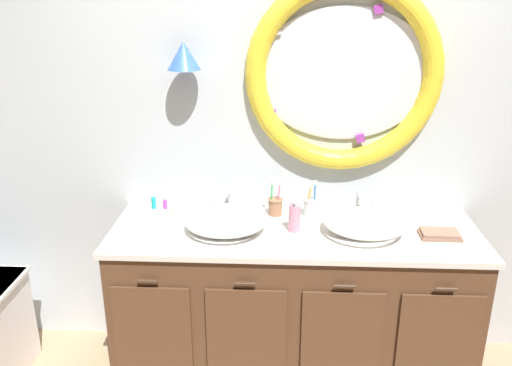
{
  "coord_description": "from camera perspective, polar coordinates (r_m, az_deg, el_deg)",
  "views": [
    {
      "loc": [
        -0.05,
        -2.27,
        2.07
      ],
      "look_at": [
        -0.17,
        0.25,
        1.14
      ],
      "focal_mm": 37.53,
      "sensor_mm": 36.0,
      "label": 1
    }
  ],
  "objects": [
    {
      "name": "toothbrush_holder_left",
      "position": [
        2.93,
        2.06,
        -2.43
      ],
      "size": [
        0.08,
        0.08,
        0.2
      ],
      "color": "#996647",
      "rests_on": "vanity_counter"
    },
    {
      "name": "folded_hand_towel",
      "position": [
        2.84,
        19.0,
        -5.17
      ],
      "size": [
        0.2,
        0.12,
        0.03
      ],
      "color": "#936B56",
      "rests_on": "vanity_counter"
    },
    {
      "name": "sink_basin_right",
      "position": [
        2.76,
        11.52,
        -4.09
      ],
      "size": [
        0.42,
        0.42,
        0.13
      ],
      "color": "white",
      "rests_on": "vanity_counter"
    },
    {
      "name": "back_wall_assembly",
      "position": [
        2.95,
        4.11,
        5.74
      ],
      "size": [
        6.4,
        0.26,
        2.6
      ],
      "color": "silver",
      "rests_on": "ground_plane"
    },
    {
      "name": "vanity_counter",
      "position": [
        3.0,
        3.91,
        -12.66
      ],
      "size": [
        1.9,
        0.66,
        0.89
      ],
      "color": "brown",
      "rests_on": "ground_plane"
    },
    {
      "name": "faucet_set_left",
      "position": [
        2.97,
        -2.73,
        -1.83
      ],
      "size": [
        0.22,
        0.13,
        0.17
      ],
      "color": "silver",
      "rests_on": "vanity_counter"
    },
    {
      "name": "faucet_set_right",
      "position": [
        2.99,
        10.84,
        -2.26
      ],
      "size": [
        0.24,
        0.14,
        0.13
      ],
      "color": "silver",
      "rests_on": "vanity_counter"
    },
    {
      "name": "toiletry_basket",
      "position": [
        2.93,
        -10.2,
        -3.13
      ],
      "size": [
        0.14,
        0.08,
        0.12
      ],
      "color": "beige",
      "rests_on": "vanity_counter"
    },
    {
      "name": "soap_dispenser",
      "position": [
        2.73,
        4.11,
        -3.65
      ],
      "size": [
        0.06,
        0.07,
        0.18
      ],
      "color": "pink",
      "rests_on": "vanity_counter"
    },
    {
      "name": "toothbrush_holder_right",
      "position": [
        2.93,
        5.82,
        -2.48
      ],
      "size": [
        0.08,
        0.08,
        0.21
      ],
      "color": "silver",
      "rests_on": "vanity_counter"
    },
    {
      "name": "sink_basin_left",
      "position": [
        2.74,
        -3.23,
        -3.98
      ],
      "size": [
        0.42,
        0.42,
        0.11
      ],
      "color": "white",
      "rests_on": "vanity_counter"
    }
  ]
}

